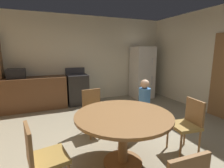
# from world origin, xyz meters

# --- Properties ---
(ground_plane) EXTENTS (14.00, 14.00, 0.00)m
(ground_plane) POSITION_xyz_m (0.00, 0.00, 0.00)
(ground_plane) COLOR gray
(wall_back) EXTENTS (5.91, 0.12, 2.70)m
(wall_back) POSITION_xyz_m (0.00, 3.15, 1.35)
(wall_back) COLOR beige
(wall_back) RESTS_ON ground
(kitchen_counter) EXTENTS (2.02, 0.60, 0.90)m
(kitchen_counter) POSITION_xyz_m (-1.64, 2.75, 0.45)
(kitchen_counter) COLOR brown
(kitchen_counter) RESTS_ON ground
(oven_range) EXTENTS (0.60, 0.60, 1.10)m
(oven_range) POSITION_xyz_m (-0.28, 2.76, 0.47)
(oven_range) COLOR black
(oven_range) RESTS_ON ground
(refrigerator) EXTENTS (0.68, 0.68, 1.76)m
(refrigerator) POSITION_xyz_m (1.98, 2.70, 0.88)
(refrigerator) COLOR silver
(refrigerator) RESTS_ON ground
(microwave) EXTENTS (0.44, 0.32, 0.26)m
(microwave) POSITION_xyz_m (-1.88, 2.75, 1.03)
(microwave) COLOR black
(microwave) RESTS_ON kitchen_counter
(dining_table) EXTENTS (1.36, 1.36, 0.76)m
(dining_table) POSITION_xyz_m (-0.23, -0.33, 0.61)
(dining_table) COLOR olive
(dining_table) RESTS_ON ground
(chair_west) EXTENTS (0.46, 0.46, 0.87)m
(chair_west) POSITION_xyz_m (-1.31, -0.52, 0.50)
(chair_west) COLOR olive
(chair_west) RESTS_ON ground
(chair_east) EXTENTS (0.44, 0.44, 0.87)m
(chair_east) POSITION_xyz_m (0.85, -0.46, 0.50)
(chair_east) COLOR olive
(chair_east) RESTS_ON ground
(chair_north) EXTENTS (0.44, 0.44, 0.87)m
(chair_north) POSITION_xyz_m (-0.35, 0.76, 0.50)
(chair_north) COLOR olive
(chair_north) RESTS_ON ground
(person_child) EXTENTS (0.31, 0.31, 1.09)m
(person_child) POSITION_xyz_m (0.55, 0.34, 0.58)
(person_child) COLOR #665B51
(person_child) RESTS_ON ground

